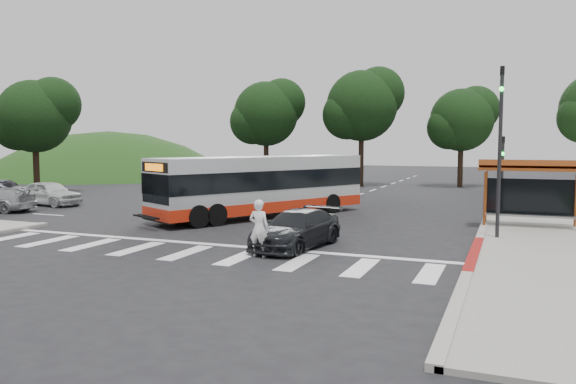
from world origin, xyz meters
The scene contains 18 objects.
ground centered at (0.00, 0.00, 0.00)m, with size 140.00×140.00×0.00m, color black.
sidewalk_east centered at (11.00, 8.00, 0.06)m, with size 4.00×40.00×0.12m, color gray.
curb_east centered at (9.00, 8.00, 0.07)m, with size 0.30×40.00×0.15m, color #9E9991.
curb_east_red centered at (9.00, -2.00, 0.08)m, with size 0.32×6.00×0.15m, color maroon.
hillside_nw centered at (-32.00, 30.00, 0.00)m, with size 44.00×44.00×10.00m, color #1B3A12.
crosswalk_ladder centered at (0.00, -5.00, 0.01)m, with size 18.00×2.60×0.01m, color silver.
bus_shelter centered at (10.80, 5.10, 2.35)m, with size 4.20×1.60×2.86m.
traffic_signal_ne_tall centered at (9.60, 1.49, 3.88)m, with size 0.18×0.37×6.50m.
traffic_signal_ne_short centered at (9.60, 8.49, 2.48)m, with size 0.18×0.37×4.00m.
tree_north_a centered at (-1.92, 26.07, 6.92)m, with size 6.60×6.15×10.17m.
tree_north_b centered at (6.07, 28.06, 5.66)m, with size 5.72×5.33×8.43m.
tree_north_c centered at (-9.92, 24.06, 6.29)m, with size 6.16×5.74×9.30m.
tree_west_a centered at (-21.93, 10.06, 5.66)m, with size 5.72×5.33×8.43m.
transit_bus centered at (-1.49, 4.40, 1.50)m, with size 2.52×11.63×3.00m, color silver, non-canonical shape.
pedestrian centered at (2.53, -4.65, 0.93)m, with size 0.68×0.45×1.87m, color white.
dark_sedan centered at (3.07, -2.66, 0.66)m, with size 1.84×4.52×1.31m, color black.
west_car_white centered at (-15.24, 4.38, 0.73)m, with size 1.72×4.26×1.45m, color silver.
west_car_black centered at (-20.13, 5.35, 0.65)m, with size 1.37×3.93×1.29m, color black.
Camera 1 is at (10.06, -20.92, 3.67)m, focal length 35.00 mm.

